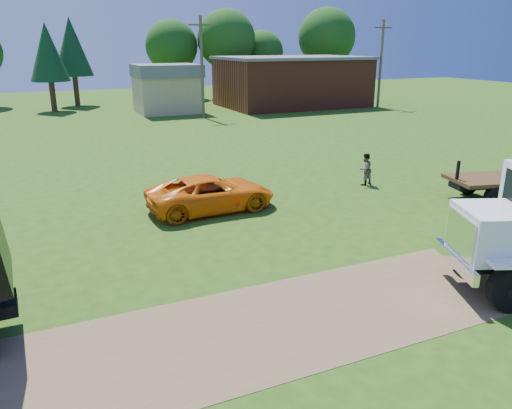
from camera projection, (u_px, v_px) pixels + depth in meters
name	position (u px, v px, depth m)	size (l,w,h in m)	color
ground	(402.00, 293.00, 13.96)	(140.00, 140.00, 0.00)	#2A4B10
dirt_track	(402.00, 293.00, 13.96)	(120.00, 4.20, 0.01)	brown
orange_pickup	(211.00, 193.00, 20.68)	(2.45, 5.31, 1.48)	orange
spectator_b	(365.00, 169.00, 24.42)	(0.76, 0.59, 1.56)	#999999
brick_building	(292.00, 81.00, 54.87)	(15.40, 10.40, 5.30)	brown
tan_shed	(167.00, 88.00, 49.43)	(6.20, 5.40, 4.70)	tan
utility_poles	(202.00, 66.00, 45.18)	(42.20, 0.28, 9.00)	#473E28
tree_row	(148.00, 41.00, 57.21)	(58.51, 14.31, 11.52)	#392317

